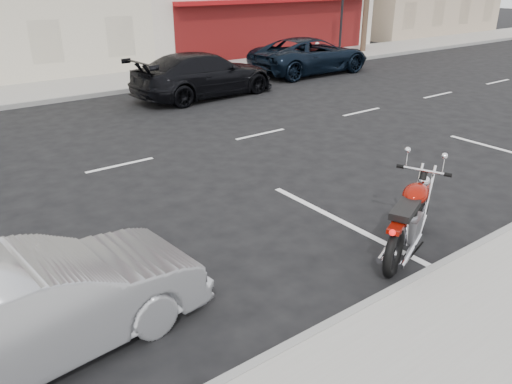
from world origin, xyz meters
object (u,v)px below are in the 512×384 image
Objects in this scene: traffic_light at (343,5)px; sedan_silver at (35,308)px; motorcycle at (423,200)px; fire_hydrant at (317,49)px; car_far at (204,75)px; suv_far at (310,55)px.

traffic_light is 23.17m from sedan_silver.
fire_hydrant is at bearing 29.26° from motorcycle.
sedan_silver is (-17.12, -13.82, 0.11)m from fire_hydrant.
car_far reaches higher than fire_hydrant.
sedan_silver is 0.74× the size of car_far.
car_far is at bearing 101.07° from suv_far.
motorcycle is at bearing -127.60° from fire_hydrant.
traffic_light is 0.72× the size of car_far.
motorcycle is 0.41× the size of suv_far.
traffic_light is 5.20m from suv_far.
traffic_light reaches higher than car_far.
suv_far is at bearing -150.98° from traffic_light.
motorcycle is 6.02m from sedan_silver.
car_far reaches higher than sedan_silver.
motorcycle is 0.42× the size of car_far.
traffic_light is 19.20m from motorcycle.
sedan_silver reaches higher than motorcycle.
fire_hydrant is at bearing -71.66° from car_far.
sedan_silver is (-18.62, -13.65, -1.92)m from traffic_light.
car_far is (-6.05, -1.14, 0.01)m from suv_far.
motorcycle is at bearing -131.47° from traffic_light.
car_far is (-8.82, -3.68, 0.24)m from fire_hydrant.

